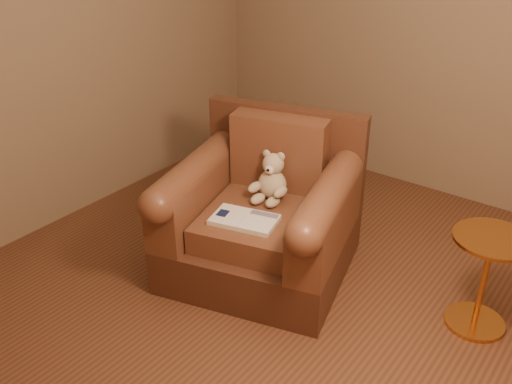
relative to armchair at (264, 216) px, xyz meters
The scene contains 6 objects.
floor 0.59m from the armchair, 32.90° to the right, with size 4.00×4.00×0.00m, color brown.
room 1.41m from the armchair, 32.90° to the right, with size 4.02×4.02×2.71m.
armchair is the anchor object (origin of this frame).
teddy_bear 0.23m from the armchair, 94.83° to the left, with size 0.24×0.27×0.33m.
guidebook 0.28m from the armchair, 81.29° to the right, with size 0.44×0.33×0.03m.
side_table 1.37m from the armchair, 10.84° to the left, with size 0.43×0.43×0.60m.
Camera 1 is at (1.49, -2.33, 2.25)m, focal length 40.00 mm.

